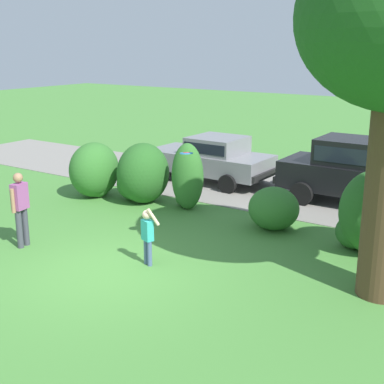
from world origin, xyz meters
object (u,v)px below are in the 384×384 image
child_thrower (148,233)px  parked_suv (362,169)px  frisbee (186,153)px  adult_onlooker (20,206)px  parked_sedan (212,157)px

child_thrower → parked_suv: bearing=70.6°
child_thrower → frisbee: (0.32, 0.98, 1.56)m
parked_suv → adult_onlooker: size_ratio=2.70×
adult_onlooker → parked_sedan: bearing=86.6°
parked_sedan → parked_suv: parked_suv is taller
parked_suv → child_thrower: 7.22m
parked_sedan → adult_onlooker: size_ratio=2.55×
parked_suv → child_thrower: parked_suv is taller
child_thrower → adult_onlooker: size_ratio=0.74×
parked_suv → child_thrower: (-2.39, -6.81, -0.36)m
child_thrower → parked_sedan: bearing=111.1°
parked_sedan → child_thrower: size_ratio=3.45×
child_thrower → adult_onlooker: adult_onlooker is taller
parked_sedan → parked_suv: 5.00m
parked_sedan → frisbee: (2.92, -5.78, 1.43)m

